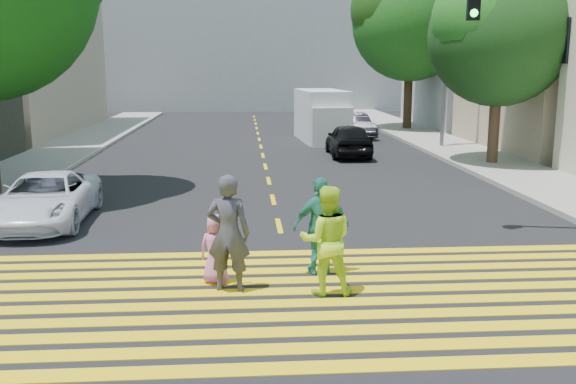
{
  "coord_description": "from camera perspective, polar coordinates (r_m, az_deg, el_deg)",
  "views": [
    {
      "loc": [
        -0.81,
        -8.53,
        3.68
      ],
      "look_at": [
        0.0,
        3.0,
        1.4
      ],
      "focal_mm": 40.0,
      "sensor_mm": 36.0,
      "label": 1
    }
  ],
  "objects": [
    {
      "name": "ground",
      "position": [
        9.32,
        1.32,
        -12.09
      ],
      "size": [
        120.0,
        120.0,
        0.0
      ],
      "primitive_type": "plane",
      "color": "black"
    },
    {
      "name": "sidewalk_left",
      "position": [
        31.69,
        -18.08,
        4.07
      ],
      "size": [
        3.0,
        40.0,
        0.15
      ],
      "primitive_type": "cube",
      "color": "gray",
      "rests_on": "ground"
    },
    {
      "name": "sidewalk_right",
      "position": [
        25.56,
        17.41,
        2.54
      ],
      "size": [
        3.0,
        60.0,
        0.15
      ],
      "primitive_type": "cube",
      "color": "gray",
      "rests_on": "ground"
    },
    {
      "name": "crosswalk",
      "position": [
        10.5,
        0.67,
        -9.32
      ],
      "size": [
        13.4,
        5.3,
        0.01
      ],
      "color": "yellow",
      "rests_on": "ground"
    },
    {
      "name": "lane_line",
      "position": [
        31.26,
        -2.51,
        4.39
      ],
      "size": [
        0.12,
        34.4,
        0.01
      ],
      "color": "yellow",
      "rests_on": "ground"
    },
    {
      "name": "building_right_grey",
      "position": [
        41.67,
        18.74,
        12.4
      ],
      "size": [
        10.0,
        10.0,
        10.0
      ],
      "primitive_type": "cube",
      "color": "gray",
      "rests_on": "ground"
    },
    {
      "name": "backdrop_block",
      "position": [
        56.58,
        -3.28,
        13.49
      ],
      "size": [
        30.0,
        8.0,
        12.0
      ],
      "primitive_type": "cube",
      "color": "gray",
      "rests_on": "ground"
    },
    {
      "name": "tree_right_near",
      "position": [
        25.01,
        18.42,
        13.68
      ],
      "size": [
        6.39,
        6.26,
        7.42
      ],
      "rotation": [
        0.0,
        0.0,
        0.27
      ],
      "color": "#4A2B1A",
      "rests_on": "ground"
    },
    {
      "name": "tree_right_far",
      "position": [
        37.81,
        10.99,
        15.14
      ],
      "size": [
        7.35,
        6.77,
        9.53
      ],
      "rotation": [
        0.0,
        0.0,
        0.03
      ],
      "color": "#3D2B16",
      "rests_on": "ground"
    },
    {
      "name": "pedestrian_man",
      "position": [
        10.57,
        -5.32,
        -3.66
      ],
      "size": [
        0.79,
        0.6,
        1.97
      ],
      "primitive_type": "imported",
      "rotation": [
        0.0,
        0.0,
        2.95
      ],
      "color": "#383844",
      "rests_on": "ground"
    },
    {
      "name": "pedestrian_woman",
      "position": [
        10.43,
        3.44,
        -4.31
      ],
      "size": [
        0.91,
        0.72,
        1.8
      ],
      "primitive_type": "imported",
      "rotation": [
        0.0,
        0.0,
        3.1
      ],
      "color": "#BFF027",
      "rests_on": "ground"
    },
    {
      "name": "pedestrian_child",
      "position": [
        11.05,
        -6.43,
        -5.06
      ],
      "size": [
        0.68,
        0.55,
        1.21
      ],
      "primitive_type": "imported",
      "rotation": [
        0.0,
        0.0,
        2.82
      ],
      "color": "pink",
      "rests_on": "ground"
    },
    {
      "name": "pedestrian_extra",
      "position": [
        11.46,
        2.97,
        -3.02
      ],
      "size": [
        1.08,
        0.57,
        1.75
      ],
      "primitive_type": "imported",
      "rotation": [
        0.0,
        0.0,
        3.29
      ],
      "color": "#26846E",
      "rests_on": "ground"
    },
    {
      "name": "white_sedan",
      "position": [
        16.19,
        -20.78,
        -0.56
      ],
      "size": [
        2.08,
        4.33,
        1.19
      ],
      "primitive_type": "imported",
      "rotation": [
        0.0,
        0.0,
        0.02
      ],
      "color": "silver",
      "rests_on": "ground"
    },
    {
      "name": "dark_car_near",
      "position": [
        26.59,
        5.42,
        4.63
      ],
      "size": [
        1.69,
        4.04,
        1.36
      ],
      "primitive_type": "imported",
      "rotation": [
        0.0,
        0.0,
        3.12
      ],
      "color": "black",
      "rests_on": "ground"
    },
    {
      "name": "silver_car",
      "position": [
        40.28,
        2.59,
        6.85
      ],
      "size": [
        2.38,
        4.76,
        1.33
      ],
      "primitive_type": "imported",
      "rotation": [
        0.0,
        0.0,
        3.03
      ],
      "color": "#B3B5BE",
      "rests_on": "ground"
    },
    {
      "name": "dark_car_parked",
      "position": [
        33.65,
        5.87,
        5.91
      ],
      "size": [
        1.87,
        4.03,
        1.28
      ],
      "primitive_type": "imported",
      "rotation": [
        0.0,
        0.0,
        0.14
      ],
      "color": "black",
      "rests_on": "ground"
    },
    {
      "name": "white_van",
      "position": [
        31.89,
        3.09,
        6.66
      ],
      "size": [
        2.35,
        5.43,
        2.5
      ],
      "rotation": [
        0.0,
        0.0,
        0.07
      ],
      "color": "silver",
      "rests_on": "ground"
    },
    {
      "name": "street_lamp",
      "position": [
        29.5,
        13.62,
        14.29
      ],
      "size": [
        2.13,
        0.66,
        9.49
      ],
      "rotation": [
        0.0,
        0.0,
        0.22
      ],
      "color": "slate",
      "rests_on": "ground"
    }
  ]
}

